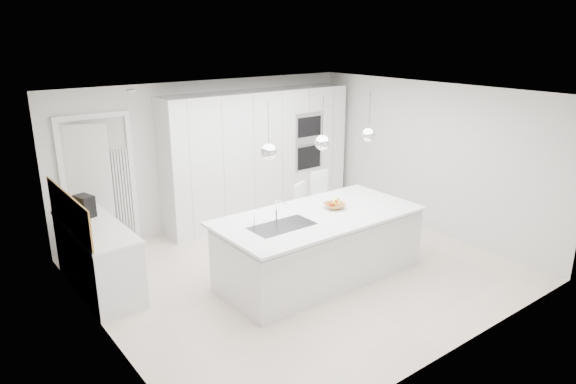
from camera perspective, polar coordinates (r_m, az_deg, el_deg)
floor at (r=7.45m, az=1.42°, el=-8.66°), size 5.50×5.50×0.00m
wall_back at (r=9.00m, az=-8.56°, el=4.26°), size 5.50×0.00×5.50m
wall_left at (r=5.77m, az=-20.37°, el=-4.29°), size 0.00×5.00×5.00m
ceiling at (r=6.73m, az=1.58°, el=10.82°), size 5.50×5.50×0.00m
tall_cabinets at (r=9.18m, az=-3.25°, el=4.04°), size 3.60×0.60×2.30m
oven_stack at (r=9.42m, az=2.34°, el=5.65°), size 0.62×0.04×1.05m
doorway_frame at (r=8.30m, az=-20.20°, el=0.62°), size 1.11×0.08×2.13m
hallway_door at (r=8.20m, az=-21.73°, el=0.09°), size 0.76×0.38×2.00m
radiator at (r=8.44m, az=-18.00°, el=-0.14°), size 0.32×0.04×1.40m
left_base_cabinets at (r=7.22m, az=-20.35°, el=-6.93°), size 0.60×1.80×0.86m
left_worktop at (r=7.05m, az=-20.73°, el=-3.60°), size 0.62×1.82×0.04m
oak_backsplash at (r=6.90m, az=-23.24°, el=-1.97°), size 0.02×1.80×0.50m
island_base at (r=7.12m, az=3.60°, el=-6.16°), size 2.80×1.20×0.86m
island_worktop at (r=6.98m, az=3.40°, el=-2.65°), size 2.84×1.40×0.04m
island_sink at (r=6.59m, az=-0.63°, el=-4.45°), size 0.84×0.44×0.18m
island_tap at (r=6.68m, az=-1.32°, el=-2.01°), size 0.02×0.02×0.30m
pendant_left at (r=6.15m, az=-2.16°, el=4.50°), size 0.20×0.20×0.20m
pendant_mid at (r=6.67m, az=3.84°, el=5.49°), size 0.20×0.20×0.20m
pendant_right at (r=7.24m, az=8.94°, el=6.29°), size 0.20×0.20×0.20m
fruit_bowl at (r=7.22m, az=5.21°, el=-1.54°), size 0.37×0.37×0.07m
espresso_machine at (r=7.37m, az=-21.65°, el=-1.45°), size 0.24×0.31×0.29m
bar_stool_left at (r=7.95m, az=1.88°, el=-2.85°), size 0.51×0.58×1.04m
bar_stool_right at (r=8.29m, az=4.11°, el=-1.70°), size 0.41×0.54×1.13m
apple_a at (r=7.23m, az=5.27°, el=-1.21°), size 0.08×0.08×0.08m
apple_b at (r=7.18m, az=4.93°, el=-1.38°), size 0.08×0.08×0.08m
apple_c at (r=7.21m, az=4.83°, el=-1.27°), size 0.08×0.08×0.08m
banana_bunch at (r=7.20m, az=5.41°, el=-1.03°), size 0.21×0.15×0.19m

